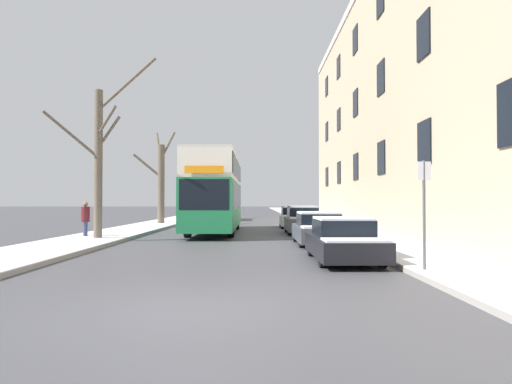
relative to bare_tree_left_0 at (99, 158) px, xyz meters
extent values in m
plane|color=#424247|center=(5.91, -12.73, -3.71)|extent=(320.00, 320.00, 0.00)
cube|color=gray|center=(-0.40, 40.27, -3.64)|extent=(3.20, 130.00, 0.13)
cube|color=silver|center=(-0.40, 40.27, -3.56)|extent=(3.16, 130.00, 0.03)
cube|color=gray|center=(12.22, 40.27, -3.64)|extent=(3.20, 130.00, 0.13)
cube|color=silver|center=(12.22, 40.27, -3.56)|extent=(3.16, 130.00, 0.03)
cube|color=tan|center=(18.31, 7.77, 4.48)|extent=(9.00, 43.18, 16.37)
cube|color=black|center=(13.78, -8.06, 0.44)|extent=(0.08, 1.40, 1.80)
cube|color=black|center=(13.78, -1.73, 0.44)|extent=(0.08, 1.40, 1.80)
cube|color=black|center=(13.78, 4.60, 0.44)|extent=(0.08, 1.40, 1.80)
cube|color=black|center=(13.78, 10.94, 0.44)|extent=(0.08, 1.40, 1.80)
cube|color=black|center=(13.78, 17.27, 0.44)|extent=(0.08, 1.40, 1.80)
cube|color=black|center=(13.78, 23.60, 0.44)|extent=(0.08, 1.40, 1.80)
cube|color=black|center=(13.78, -1.73, 4.80)|extent=(0.08, 1.40, 1.80)
cube|color=black|center=(13.78, 4.60, 4.80)|extent=(0.08, 1.40, 1.80)
cube|color=black|center=(13.78, 10.94, 4.80)|extent=(0.08, 1.40, 1.80)
cube|color=black|center=(13.78, 17.27, 4.80)|extent=(0.08, 1.40, 1.80)
cube|color=black|center=(13.78, 23.60, 4.80)|extent=(0.08, 1.40, 1.80)
cube|color=black|center=(13.78, 10.94, 9.17)|extent=(0.08, 1.40, 1.80)
cube|color=black|center=(13.78, 17.27, 9.17)|extent=(0.08, 1.40, 1.80)
cube|color=black|center=(13.78, 23.60, 9.17)|extent=(0.08, 1.40, 1.80)
cylinder|color=brown|center=(-0.05, 0.05, -0.34)|extent=(0.36, 0.36, 6.73)
cylinder|color=brown|center=(0.51, -0.55, 1.54)|extent=(1.25, 1.34, 1.08)
cylinder|color=brown|center=(0.40, 0.11, 1.16)|extent=(1.02, 0.25, 1.47)
cylinder|color=brown|center=(1.29, -0.30, 3.18)|extent=(2.78, 0.84, 2.19)
cylinder|color=brown|center=(-1.12, -0.31, 0.97)|extent=(2.25, 0.86, 2.01)
cylinder|color=brown|center=(-0.13, 13.84, -0.70)|extent=(0.51, 0.51, 6.02)
cylinder|color=brown|center=(-0.49, 14.71, 2.07)|extent=(0.93, 1.94, 2.78)
cylinder|color=brown|center=(0.37, 13.80, 2.25)|extent=(1.18, 0.27, 2.06)
cylinder|color=brown|center=(-1.12, 13.69, 0.71)|extent=(2.11, 0.48, 1.80)
cylinder|color=brown|center=(-0.21, 26.12, -0.63)|extent=(0.49, 0.49, 6.16)
cylinder|color=brown|center=(0.32, 26.18, 1.59)|extent=(1.21, 0.28, 1.32)
cylinder|color=brown|center=(0.24, 26.71, 1.82)|extent=(1.12, 1.38, 2.53)
cylinder|color=brown|center=(-0.01, 26.92, 2.38)|extent=(0.58, 1.72, 1.17)
cube|color=#1E7A47|center=(4.67, 5.70, -2.12)|extent=(2.46, 11.65, 2.50)
cube|color=silver|center=(4.67, 5.70, -0.20)|extent=(2.41, 11.42, 1.34)
cube|color=beige|center=(4.67, 5.70, 0.53)|extent=(2.41, 11.42, 0.12)
cube|color=black|center=(4.67, 5.70, -1.64)|extent=(2.49, 10.25, 1.30)
cube|color=black|center=(4.67, 5.70, -0.13)|extent=(2.49, 10.25, 1.02)
cube|color=black|center=(4.67, -0.11, -1.64)|extent=(2.21, 0.06, 1.36)
cube|color=orange|center=(4.67, -0.12, -0.53)|extent=(1.72, 0.05, 0.32)
cylinder|color=black|center=(3.61, 2.20, -3.17)|extent=(0.30, 1.08, 1.08)
cylinder|color=black|center=(5.73, 2.20, -3.17)|extent=(0.30, 1.08, 1.08)
cylinder|color=black|center=(3.61, 8.96, -3.17)|extent=(0.30, 1.08, 1.08)
cylinder|color=black|center=(5.73, 8.96, -3.17)|extent=(0.30, 1.08, 1.08)
cube|color=black|center=(9.53, -6.70, -3.26)|extent=(1.80, 4.26, 0.55)
cube|color=black|center=(9.53, -6.53, -2.74)|extent=(1.55, 2.13, 0.50)
cube|color=silver|center=(9.53, -6.53, -2.45)|extent=(1.51, 2.02, 0.07)
cube|color=silver|center=(9.53, -8.22, -2.96)|extent=(1.62, 1.11, 0.05)
cylinder|color=black|center=(8.74, -7.98, -3.38)|extent=(0.20, 0.67, 0.67)
cylinder|color=black|center=(10.32, -7.98, -3.38)|extent=(0.20, 0.67, 0.67)
cylinder|color=black|center=(8.74, -5.43, -3.38)|extent=(0.20, 0.67, 0.67)
cylinder|color=black|center=(10.32, -5.43, -3.38)|extent=(0.20, 0.67, 0.67)
cube|color=#474C56|center=(9.53, -1.40, -3.24)|extent=(1.87, 4.44, 0.60)
cube|color=black|center=(9.53, -1.22, -2.70)|extent=(1.61, 2.22, 0.49)
cube|color=silver|center=(9.53, -1.22, -2.41)|extent=(1.57, 2.11, 0.08)
cube|color=silver|center=(9.53, -2.97, -2.91)|extent=(1.68, 1.16, 0.06)
cylinder|color=black|center=(8.71, -2.73, -3.38)|extent=(0.20, 0.67, 0.67)
cylinder|color=black|center=(10.36, -2.73, -3.38)|extent=(0.20, 0.67, 0.67)
cylinder|color=black|center=(8.71, -0.06, -3.38)|extent=(0.20, 0.67, 0.67)
cylinder|color=black|center=(10.36, -0.06, -3.38)|extent=(0.20, 0.67, 0.67)
cube|color=#474C56|center=(9.53, 5.03, -3.19)|extent=(1.81, 4.24, 0.70)
cube|color=black|center=(9.53, 5.20, -2.56)|extent=(1.56, 2.12, 0.56)
cube|color=silver|center=(9.53, 5.20, -2.23)|extent=(1.52, 2.01, 0.09)
cube|color=silver|center=(9.53, 3.53, -2.80)|extent=(1.63, 1.11, 0.08)
cylinder|color=black|center=(8.74, 3.76, -3.38)|extent=(0.20, 0.66, 0.66)
cylinder|color=black|center=(10.33, 3.76, -3.38)|extent=(0.20, 0.66, 0.66)
cylinder|color=black|center=(8.74, 6.30, -3.38)|extent=(0.20, 0.66, 0.66)
cylinder|color=black|center=(10.33, 6.30, -3.38)|extent=(0.20, 0.66, 0.66)
cube|color=silver|center=(9.53, 10.68, -3.22)|extent=(1.87, 3.94, 0.64)
cube|color=black|center=(9.53, 10.84, -2.63)|extent=(1.61, 1.97, 0.55)
cube|color=silver|center=(9.53, 10.84, -2.31)|extent=(1.57, 1.87, 0.09)
cube|color=silver|center=(9.53, 9.28, -2.86)|extent=(1.68, 1.03, 0.07)
cylinder|color=black|center=(8.71, 9.50, -3.38)|extent=(0.20, 0.66, 0.66)
cylinder|color=black|center=(10.36, 9.50, -3.38)|extent=(0.20, 0.66, 0.66)
cylinder|color=black|center=(8.71, 11.86, -3.38)|extent=(0.20, 0.66, 0.66)
cylinder|color=black|center=(10.36, 11.86, -3.38)|extent=(0.20, 0.66, 0.66)
cube|color=#333842|center=(3.10, 23.26, -2.42)|extent=(1.90, 5.78, 2.13)
cube|color=black|center=(3.10, 20.39, -1.92)|extent=(1.67, 0.06, 0.94)
cylinder|color=black|center=(2.27, 21.41, -3.37)|extent=(0.22, 0.68, 0.68)
cylinder|color=black|center=(3.93, 21.41, -3.37)|extent=(0.22, 0.68, 0.68)
cylinder|color=black|center=(2.27, 25.10, -3.37)|extent=(0.22, 0.68, 0.68)
cylinder|color=black|center=(3.93, 25.10, -3.37)|extent=(0.22, 0.68, 0.68)
cylinder|color=navy|center=(-1.05, 1.23, -3.30)|extent=(0.18, 0.18, 0.82)
cylinder|color=navy|center=(-0.98, 1.07, -3.30)|extent=(0.18, 0.18, 0.82)
cylinder|color=#59191E|center=(-1.01, 1.15, -2.54)|extent=(0.38, 0.38, 0.71)
sphere|color=#8C6647|center=(-1.01, 1.15, -2.07)|extent=(0.23, 0.23, 0.23)
cylinder|color=#4C4F54|center=(10.92, -9.41, -2.34)|extent=(0.07, 0.07, 2.73)
cube|color=silver|center=(10.92, -9.43, -1.23)|extent=(0.32, 0.02, 0.44)
camera|label=1|loc=(6.96, -20.14, -1.96)|focal=32.00mm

